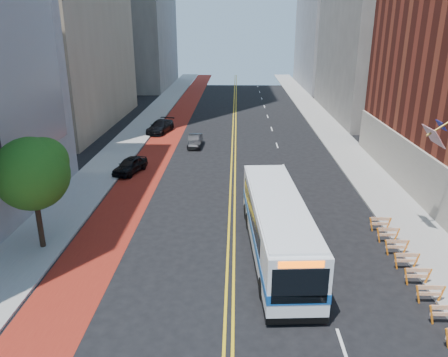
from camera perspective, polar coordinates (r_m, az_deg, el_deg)
name	(u,v)px	position (r m, az deg, el deg)	size (l,w,h in m)	color
ground	(229,314)	(21.28, 0.69, -17.30)	(160.00, 160.00, 0.00)	black
sidewalk_left	(127,144)	(50.21, -12.57, 4.48)	(4.00, 140.00, 0.15)	gray
sidewalk_right	(342,145)	(50.10, 15.19, 4.22)	(4.00, 140.00, 0.15)	gray
bus_lane_paint	(162,144)	(49.43, -8.16, 4.43)	(3.60, 140.00, 0.01)	maroon
center_line_inner	(232,145)	(48.72, 1.08, 4.40)	(0.14, 140.00, 0.01)	gold
center_line_outer	(235,145)	(48.72, 1.51, 4.40)	(0.14, 140.00, 0.01)	gold
lane_dashes	(272,129)	(56.66, 6.25, 6.46)	(0.14, 98.20, 0.01)	silver
construction_barriers	(412,266)	(25.53, 23.32, -10.46)	(1.42, 10.91, 1.00)	orange
street_tree	(33,171)	(26.93, -23.70, 0.92)	(4.20, 4.20, 6.70)	black
transit_bus	(277,226)	(25.30, 6.91, -6.12)	(3.65, 13.10, 3.56)	silver
car_a	(130,165)	(40.23, -12.17, 1.70)	(1.68, 4.18, 1.42)	black
car_b	(195,141)	(48.05, -3.80, 4.96)	(1.40, 4.03, 1.33)	black
car_c	(160,127)	(54.81, -8.33, 6.72)	(2.10, 5.17, 1.50)	black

